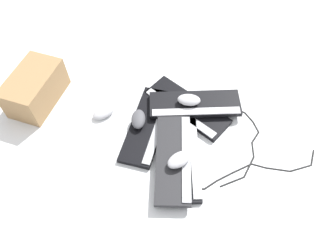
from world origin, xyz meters
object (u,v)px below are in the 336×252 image
keyboard_4 (195,104)px  mouse_0 (138,120)px  keyboard_1 (183,156)px  keyboard_0 (148,126)px  mouse_1 (179,160)px  mouse_2 (189,100)px  keyboard_2 (187,107)px  keyboard_3 (174,158)px  cardboard_box (35,88)px  mouse_3 (103,112)px

keyboard_4 → mouse_0: bearing=33.9°
keyboard_1 → keyboard_0: bearing=-31.1°
mouse_1 → mouse_2: (0.03, -0.33, 0.00)m
keyboard_2 → mouse_2: bearing=162.1°
keyboard_0 → keyboard_3: 0.23m
keyboard_3 → keyboard_4: bearing=-95.2°
keyboard_0 → keyboard_3: size_ratio=0.95×
keyboard_4 → cardboard_box: bearing=9.5°
keyboard_2 → mouse_3: mouse_3 is taller
mouse_0 → cardboard_box: (0.53, -0.03, 0.04)m
keyboard_1 → cardboard_box: cardboard_box is taller
mouse_2 → cardboard_box: cardboard_box is taller
keyboard_3 → cardboard_box: size_ratio=1.50×
keyboard_2 → mouse_0: bearing=37.9°
mouse_2 → keyboard_2: bearing=153.3°
keyboard_1 → cardboard_box: size_ratio=1.50×
mouse_0 → keyboard_3: bearing=38.8°
keyboard_4 → mouse_1: mouse_1 is taller
keyboard_3 → keyboard_4: same height
keyboard_0 → keyboard_3: (-0.17, 0.15, 0.03)m
keyboard_1 → keyboard_4: 0.28m
keyboard_2 → mouse_2: size_ratio=4.19×
keyboard_4 → mouse_1: size_ratio=4.22×
keyboard_1 → keyboard_3: bearing=46.5°
keyboard_2 → keyboard_3: (-0.01, 0.31, 0.03)m
cardboard_box → mouse_3: bearing=178.0°
keyboard_0 → keyboard_4: 0.25m
cardboard_box → keyboard_4: bearing=-170.5°
keyboard_1 → mouse_1: mouse_1 is taller
keyboard_2 → keyboard_4: keyboard_4 is taller
mouse_1 → keyboard_4: bearing=-140.7°
keyboard_1 → mouse_0: size_ratio=4.22×
keyboard_3 → mouse_0: (0.21, -0.15, 0.01)m
keyboard_2 → mouse_3: (0.39, 0.14, 0.01)m
mouse_0 → mouse_2: (-0.21, -0.15, 0.03)m
cardboard_box → mouse_1: bearing=165.0°
keyboard_1 → mouse_3: 0.45m
mouse_0 → keyboard_4: bearing=108.6°
keyboard_0 → cardboard_box: 0.58m
keyboard_4 → mouse_3: (0.43, 0.14, -0.02)m
keyboard_4 → mouse_0: 0.29m
keyboard_4 → mouse_3: 0.45m
keyboard_4 → mouse_2: (0.03, 0.01, 0.04)m
keyboard_2 → keyboard_3: 0.31m
keyboard_0 → keyboard_1: 0.23m
mouse_1 → cardboard_box: size_ratio=0.36×
keyboard_0 → keyboard_1: (-0.20, 0.12, 0.00)m
keyboard_0 → keyboard_2: 0.22m
keyboard_1 → mouse_1: 0.09m
keyboard_3 → keyboard_1: bearing=-133.5°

